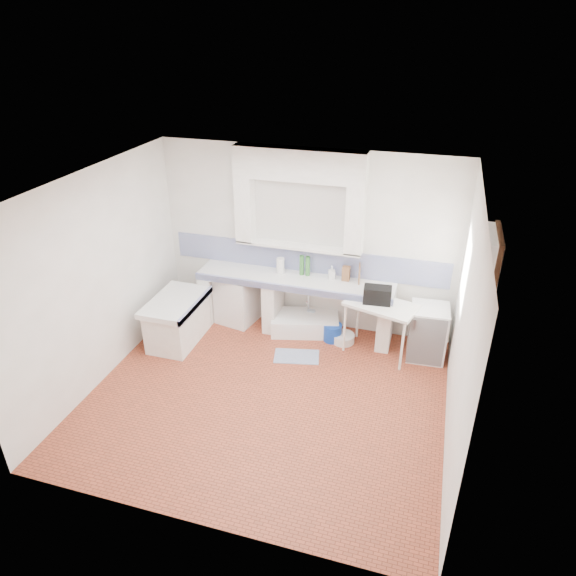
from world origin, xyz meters
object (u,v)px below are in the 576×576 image
(sink, at_px, (305,324))
(fridge, at_px, (427,332))
(stove, at_px, (237,298))
(side_table, at_px, (379,329))

(sink, height_order, fridge, fridge)
(stove, xyz_separation_m, fridge, (2.97, -0.17, 0.00))
(fridge, bearing_deg, side_table, -173.91)
(stove, height_order, sink, stove)
(stove, distance_m, side_table, 2.32)
(side_table, xyz_separation_m, fridge, (0.67, 0.11, -0.01))
(sink, bearing_deg, fridge, -19.17)
(sink, relative_size, side_table, 1.05)
(stove, relative_size, side_table, 0.81)
(sink, bearing_deg, side_table, -27.22)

